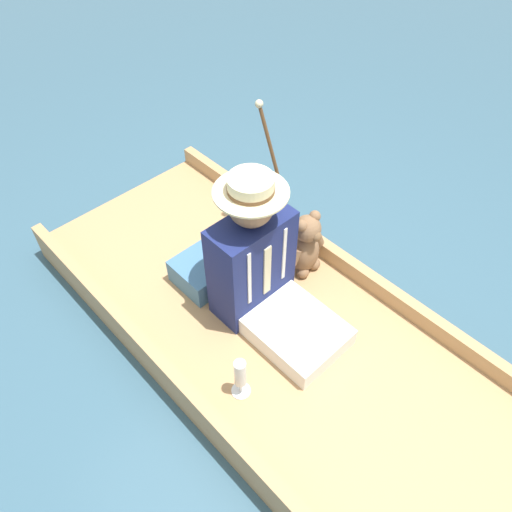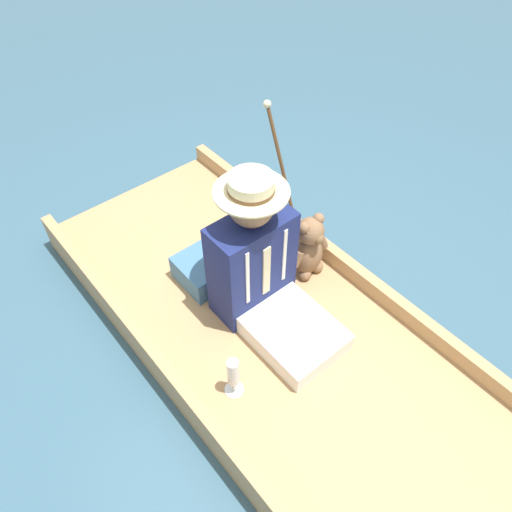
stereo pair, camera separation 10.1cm
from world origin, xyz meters
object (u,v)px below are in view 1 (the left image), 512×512
at_px(seated_person, 262,269).
at_px(teddy_bear, 306,246).
at_px(wine_glass, 240,375).
at_px(walking_cane, 276,167).

relative_size(seated_person, teddy_bear, 2.06).
bearing_deg(teddy_bear, wine_glass, 22.42).
height_order(teddy_bear, walking_cane, walking_cane).
bearing_deg(seated_person, wine_glass, 38.18).
xyz_separation_m(seated_person, teddy_bear, (-0.37, -0.04, -0.12)).
bearing_deg(walking_cane, seated_person, 39.12).
bearing_deg(seated_person, walking_cane, -137.80).
height_order(seated_person, walking_cane, seated_person).
height_order(seated_person, wine_glass, seated_person).
relative_size(teddy_bear, walking_cane, 0.49).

